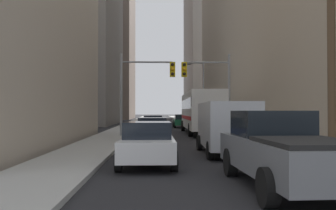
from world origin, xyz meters
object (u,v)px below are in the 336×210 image
city_bus (201,111)px  traffic_signal_near_right (209,81)px  cargo_van_silver (226,125)px  pickup_truck_grey (282,150)px  traffic_signal_near_left (145,81)px  sedan_white (147,143)px  sedan_navy (152,130)px  sedan_blue (153,124)px  sedan_green (182,121)px

city_bus → traffic_signal_near_right: (0.04, -4.20, 2.10)m
cargo_van_silver → pickup_truck_grey: bearing=-89.6°
pickup_truck_grey → traffic_signal_near_right: traffic_signal_near_right is taller
traffic_signal_near_left → traffic_signal_near_right: 4.57m
sedan_white → sedan_navy: bearing=89.3°
sedan_white → traffic_signal_near_right: 13.97m
sedan_white → sedan_navy: (0.10, 8.17, 0.00)m
traffic_signal_near_left → city_bus: bearing=42.8°
sedan_blue → traffic_signal_near_left: traffic_signal_near_left is taller
pickup_truck_grey → sedan_blue: size_ratio=1.29×
city_bus → cargo_van_silver: city_bus is taller
city_bus → sedan_navy: city_bus is taller
city_bus → sedan_blue: (-3.98, 1.85, -1.16)m
sedan_green → traffic_signal_near_left: traffic_signal_near_left is taller
city_bus → sedan_navy: 9.88m
sedan_white → traffic_signal_near_right: bearing=72.5°
city_bus → pickup_truck_grey: (-0.64, -20.80, -1.00)m
city_bus → sedan_navy: (-3.96, -8.98, -1.16)m
cargo_van_silver → sedan_white: (-3.37, -3.10, -0.52)m
cargo_van_silver → traffic_signal_near_right: (0.72, 9.85, 2.74)m
sedan_green → sedan_navy: bearing=-99.0°
sedan_green → traffic_signal_near_right: size_ratio=0.70×
traffic_signal_near_left → cargo_van_silver: bearing=-68.6°
sedan_navy → traffic_signal_near_right: 7.03m
sedan_white → traffic_signal_near_left: size_ratio=0.70×
city_bus → sedan_green: 11.33m
pickup_truck_grey → sedan_blue: pickup_truck_grey is taller
sedan_green → city_bus: bearing=-86.2°
traffic_signal_near_left → traffic_signal_near_right: same height
traffic_signal_near_left → pickup_truck_grey: bearing=-76.8°
sedan_white → sedan_green: size_ratio=1.00×
city_bus → sedan_white: (-4.06, -17.15, -1.16)m
sedan_navy → city_bus: bearing=66.2°
sedan_white → sedan_blue: bearing=89.8°
sedan_navy → sedan_blue: (-0.02, 10.83, 0.00)m
city_bus → traffic_signal_near_left: 6.54m
pickup_truck_grey → traffic_signal_near_left: size_ratio=0.91×
traffic_signal_near_right → sedan_blue: bearing=123.6°
city_bus → cargo_van_silver: size_ratio=2.19×
city_bus → sedan_blue: bearing=155.1°
sedan_white → sedan_blue: (0.08, 19.00, 0.00)m
sedan_white → sedan_blue: same height
sedan_navy → traffic_signal_near_right: traffic_signal_near_right is taller
sedan_navy → sedan_blue: bearing=90.1°
sedan_navy → sedan_green: size_ratio=1.00×
sedan_white → traffic_signal_near_right: traffic_signal_near_right is taller
city_bus → sedan_blue: city_bus is taller
sedan_white → sedan_green: same height
city_bus → pickup_truck_grey: city_bus is taller
cargo_van_silver → traffic_signal_near_right: bearing=85.8°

